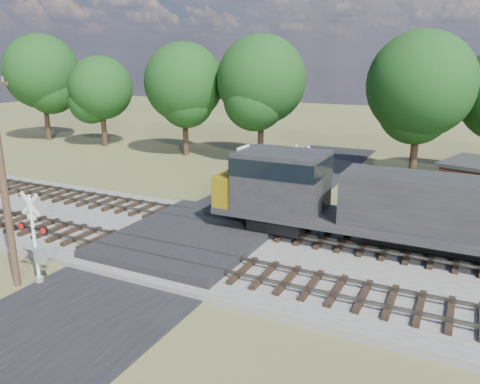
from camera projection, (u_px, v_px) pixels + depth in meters
The scene contains 10 objects.
ground at pixel (188, 246), 23.14m from camera, with size 160.00×160.00×0.00m, color brown.
ballast_bed at pixel (400, 280), 19.28m from camera, with size 140.00×10.00×0.30m, color gray.
road at pixel (188, 246), 23.13m from camera, with size 7.00×60.00×0.08m, color black.
crossing_panel at pixel (193, 237), 23.49m from camera, with size 7.00×9.00×0.62m, color #262628.
track_near at pixel (225, 266), 19.98m from camera, with size 140.00×2.60×0.33m.
track_far at pixel (270, 229), 24.29m from camera, with size 140.00×2.60×0.33m.
crossing_signal_near at pixel (37, 247), 18.85m from camera, with size 1.58×0.34×3.91m.
crossing_signal_far at pixel (300, 182), 28.72m from camera, with size 1.61×0.35×3.99m.
utility_pole at pixel (2, 176), 17.91m from camera, with size 2.12×0.32×8.67m.
treeline at pixel (409, 84), 35.66m from camera, with size 86.39×11.77×11.86m.
Camera 1 is at (11.83, -18.18, 8.88)m, focal length 35.00 mm.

